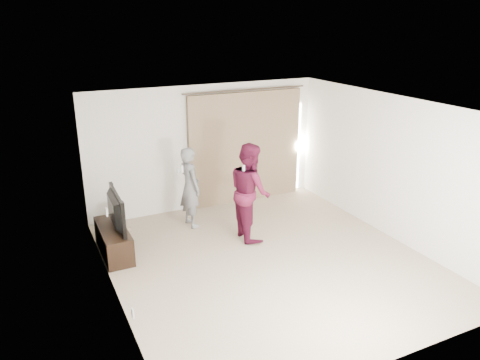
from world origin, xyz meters
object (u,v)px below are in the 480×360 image
object	(u,v)px
tv_console	(114,241)
person_man	(190,187)
person_woman	(250,191)
tv	(111,211)

from	to	relation	value
tv_console	person_man	xyz separation A→B (m)	(1.60, 0.53, 0.55)
tv_console	person_woman	size ratio (longest dim) A/B	0.70
tv	person_man	world-z (taller)	person_man
tv	person_man	distance (m)	1.69
tv_console	tv	size ratio (longest dim) A/B	1.13
tv	person_woman	bearing A→B (deg)	-98.03
tv_console	person_man	world-z (taller)	person_man
tv_console	person_man	bearing A→B (deg)	18.31
tv	person_woman	world-z (taller)	person_woman
person_man	tv	bearing A→B (deg)	-161.69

